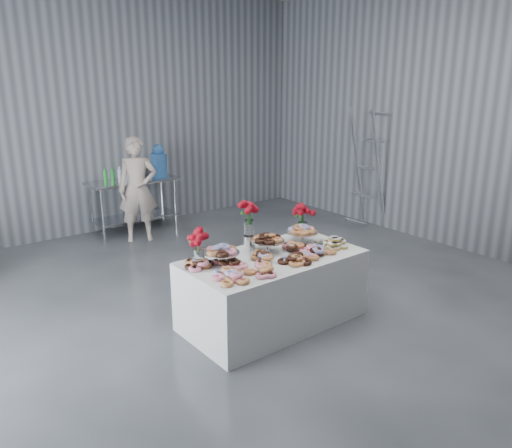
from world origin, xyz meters
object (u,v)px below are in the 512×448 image
Objects in this scene: water_jug at (159,162)px; person at (138,189)px; stepladder at (368,168)px; display_table at (273,290)px; prep_table at (134,196)px.

person is at bearing -142.07° from water_jug.
stepladder is (3.48, -1.72, 0.21)m from person.
stepladder is (2.85, -2.22, -0.10)m from water_jug.
water_jug is (0.73, 4.02, 0.77)m from display_table.
person is at bearing -105.26° from prep_table.
prep_table is at bearing 180.00° from water_jug.
prep_table is 4.04m from stepladder.
prep_table is 0.72× the size of stepladder.
stepladder reaches higher than prep_table.
water_jug is 0.33× the size of person.
person is at bearing 153.66° from stepladder.
stepladder is at bearing -4.96° from person.
stepladder is (3.57, 1.80, 0.67)m from display_table.
display_table is 1.27× the size of prep_table.
water_jug is 0.26× the size of stepladder.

